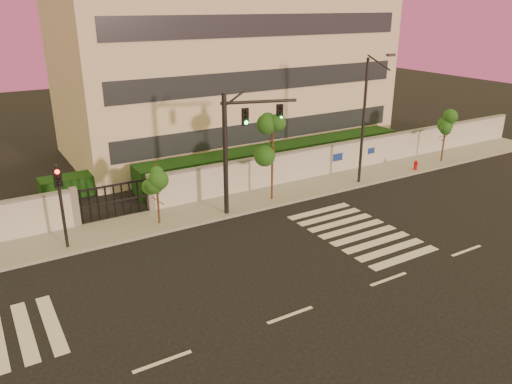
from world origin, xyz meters
The scene contains 13 objects.
ground centered at (0.00, 0.00, 0.00)m, with size 120.00×120.00×0.00m, color black.
sidewalk centered at (0.00, 10.50, 0.07)m, with size 60.00×3.00×0.15m, color gray.
perimeter_wall centered at (0.10, 12.00, 1.07)m, with size 60.00×0.36×2.20m.
hedge_row centered at (1.17, 14.74, 0.82)m, with size 41.00×4.25×1.80m.
institutional_building centered at (9.00, 21.99, 6.16)m, with size 24.40×12.40×12.25m.
road_markings centered at (-1.58, 3.76, 0.01)m, with size 57.00×7.62×0.02m.
street_tree_d centered at (-1.27, 10.10, 2.50)m, with size 1.32×1.05×3.38m.
street_tree_e centered at (5.59, 9.98, 3.67)m, with size 1.49×1.18×4.99m.
street_tree_f centered at (20.14, 9.95, 2.62)m, with size 1.40×1.12×3.55m.
traffic_signal_main centered at (3.17, 9.45, 4.21)m, with size 4.14×1.38×6.66m.
traffic_signal_secondary centered at (-5.95, 9.70, 2.65)m, with size 0.32×0.33×4.17m.
streetlight_east centered at (11.95, 9.43, 4.45)m, with size 0.49×1.98×8.23m.
fire_hydrant centered at (16.97, 9.50, 0.40)m, with size 0.32×0.30×0.80m.
Camera 1 is at (-9.15, -12.78, 10.83)m, focal length 35.00 mm.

